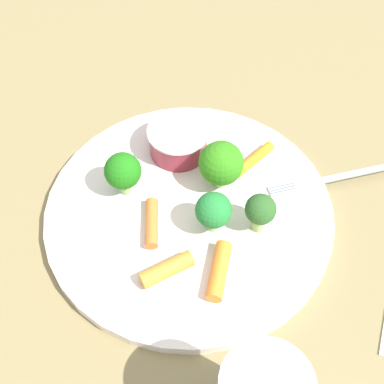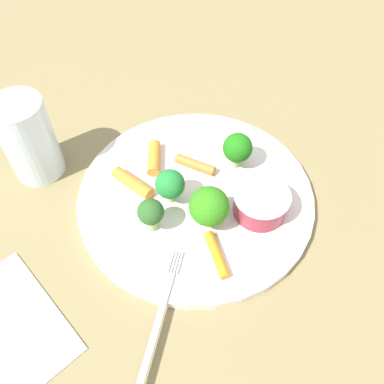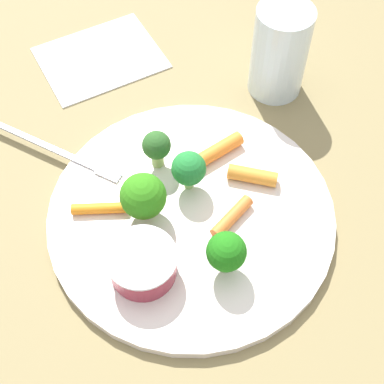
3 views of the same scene
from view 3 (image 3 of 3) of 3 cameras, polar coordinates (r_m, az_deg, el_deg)
The scene contains 14 objects.
ground_plane at distance 0.58m, azimuth -0.08°, elevation -2.66°, with size 2.40×2.40×0.00m, color olive.
plate at distance 0.58m, azimuth -0.08°, elevation -2.36°, with size 0.30×0.30×0.01m, color silver.
sauce_cup at distance 0.52m, azimuth -5.10°, elevation -7.37°, with size 0.07×0.07×0.03m.
broccoli_floret_0 at distance 0.58m, azimuth -3.65°, elevation 4.67°, with size 0.03×0.03×0.05m.
broccoli_floret_1 at distance 0.56m, azimuth -0.34°, elevation 2.39°, with size 0.04×0.04×0.05m.
broccoli_floret_2 at distance 0.51m, azimuth 3.54°, elevation -6.19°, with size 0.04×0.04×0.05m.
broccoli_floret_3 at distance 0.54m, azimuth -5.03°, elevation -0.46°, with size 0.05×0.05×0.06m.
carrot_stick_0 at distance 0.59m, azimuth 6.23°, elevation 1.69°, with size 0.02×0.02×0.05m, color orange.
carrot_stick_1 at distance 0.56m, azimuth 4.11°, elevation -2.56°, with size 0.01×0.01×0.05m, color orange.
carrot_stick_2 at distance 0.57m, azimuth -9.43°, elevation -1.67°, with size 0.01×0.01×0.06m, color orange.
carrot_stick_3 at distance 0.61m, azimuth 2.73°, elevation 4.33°, with size 0.02×0.02×0.06m, color orange.
fork at distance 0.64m, azimuth -14.31°, elevation 4.41°, with size 0.14×0.14×0.00m.
drinking_glass at distance 0.67m, azimuth 8.99°, elevation 14.05°, with size 0.07×0.07×0.11m, color silver.
napkin at distance 0.74m, azimuth -9.39°, elevation 13.49°, with size 0.15×0.12×0.00m, color silver.
Camera 3 is at (-0.08, -0.29, 0.50)m, focal length 51.98 mm.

